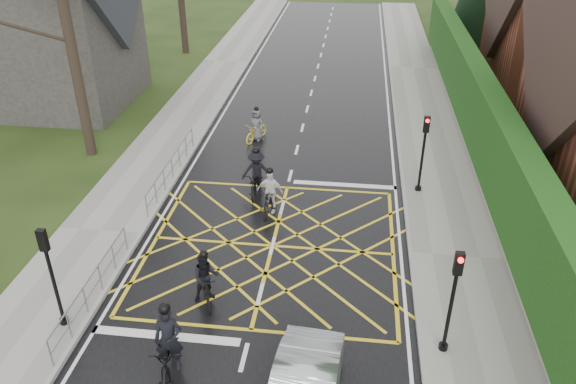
% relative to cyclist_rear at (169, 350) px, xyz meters
% --- Properties ---
extents(ground, '(120.00, 120.00, 0.00)m').
position_rel_cyclist_rear_xyz_m(ground, '(1.74, 5.61, -0.68)').
color(ground, black).
rests_on(ground, ground).
extents(road, '(9.00, 80.00, 0.01)m').
position_rel_cyclist_rear_xyz_m(road, '(1.74, 5.61, -0.68)').
color(road, black).
rests_on(road, ground).
extents(sidewalk_right, '(3.00, 80.00, 0.15)m').
position_rel_cyclist_rear_xyz_m(sidewalk_right, '(7.74, 5.61, -0.61)').
color(sidewalk_right, gray).
rests_on(sidewalk_right, ground).
extents(sidewalk_left, '(3.00, 80.00, 0.15)m').
position_rel_cyclist_rear_xyz_m(sidewalk_left, '(-4.26, 5.61, -0.61)').
color(sidewalk_left, gray).
rests_on(sidewalk_left, ground).
extents(stone_wall, '(0.50, 38.00, 0.70)m').
position_rel_cyclist_rear_xyz_m(stone_wall, '(9.49, 11.61, -0.33)').
color(stone_wall, slate).
rests_on(stone_wall, ground).
extents(hedge, '(0.90, 38.00, 2.80)m').
position_rel_cyclist_rear_xyz_m(hedge, '(9.49, 11.61, 1.42)').
color(hedge, '#11360E').
rests_on(hedge, stone_wall).
extents(church, '(8.80, 7.80, 11.00)m').
position_rel_cyclist_rear_xyz_m(church, '(-11.80, 17.61, 4.25)').
color(church, '#2D2B28').
rests_on(church, ground).
extents(railing_south, '(0.05, 5.04, 1.03)m').
position_rel_cyclist_rear_xyz_m(railing_south, '(-2.91, 2.11, 0.10)').
color(railing_south, slate).
rests_on(railing_south, ground).
extents(railing_north, '(0.05, 6.04, 1.03)m').
position_rel_cyclist_rear_xyz_m(railing_north, '(-2.91, 9.61, 0.11)').
color(railing_north, slate).
rests_on(railing_north, ground).
extents(traffic_light_ne, '(0.24, 0.31, 3.21)m').
position_rel_cyclist_rear_xyz_m(traffic_light_ne, '(6.84, 9.81, 0.98)').
color(traffic_light_ne, black).
rests_on(traffic_light_ne, ground).
extents(traffic_light_se, '(0.24, 0.31, 3.21)m').
position_rel_cyclist_rear_xyz_m(traffic_light_se, '(6.84, 1.41, 0.98)').
color(traffic_light_se, black).
rests_on(traffic_light_se, ground).
extents(traffic_light_sw, '(0.24, 0.31, 3.21)m').
position_rel_cyclist_rear_xyz_m(traffic_light_sw, '(-3.36, 1.12, 0.98)').
color(traffic_light_sw, black).
rests_on(traffic_light_sw, ground).
extents(cyclist_rear, '(1.18, 2.27, 2.10)m').
position_rel_cyclist_rear_xyz_m(cyclist_rear, '(0.00, 0.00, 0.00)').
color(cyclist_rear, black).
rests_on(cyclist_rear, ground).
extents(cyclist_back, '(1.09, 1.79, 1.73)m').
position_rel_cyclist_rear_xyz_m(cyclist_back, '(0.24, 2.69, -0.03)').
color(cyclist_back, black).
rests_on(cyclist_back, ground).
extents(cyclist_mid, '(1.15, 2.00, 1.93)m').
position_rel_cyclist_rear_xyz_m(cyclist_mid, '(0.62, 9.07, 0.02)').
color(cyclist_mid, black).
rests_on(cyclist_mid, ground).
extents(cyclist_front, '(1.02, 1.86, 1.81)m').
position_rel_cyclist_rear_xyz_m(cyclist_front, '(1.33, 7.73, -0.01)').
color(cyclist_front, black).
rests_on(cyclist_front, ground).
extents(cyclist_lead, '(1.17, 1.76, 1.63)m').
position_rel_cyclist_rear_xyz_m(cyclist_lead, '(-0.23, 13.95, -0.12)').
color(cyclist_lead, yellow).
rests_on(cyclist_lead, ground).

